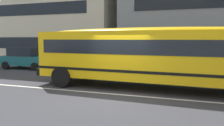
% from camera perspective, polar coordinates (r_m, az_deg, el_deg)
% --- Properties ---
extents(ground_plane, '(400.00, 400.00, 0.00)m').
position_cam_1_polar(ground_plane, '(9.94, 1.38, -7.69)').
color(ground_plane, '#38383D').
extents(sidewalk_far, '(120.00, 3.00, 0.01)m').
position_cam_1_polar(sidewalk_far, '(17.78, 9.59, -1.66)').
color(sidewalk_far, gray).
rests_on(sidewalk_far, ground_plane).
extents(lane_centreline, '(110.00, 0.16, 0.01)m').
position_cam_1_polar(lane_centreline, '(9.94, 1.38, -7.67)').
color(lane_centreline, silver).
rests_on(lane_centreline, ground_plane).
extents(school_bus, '(12.88, 3.34, 2.86)m').
position_cam_1_polar(school_bus, '(10.87, 11.19, 2.45)').
color(school_bus, yellow).
rests_on(school_bus, ground_plane).
extents(parked_car_teal_by_hydrant, '(3.97, 2.03, 1.64)m').
position_cam_1_polar(parked_car_teal_by_hydrant, '(19.43, -20.19, 1.19)').
color(parked_car_teal_by_hydrant, '#195B66').
rests_on(parked_car_teal_by_hydrant, ground_plane).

